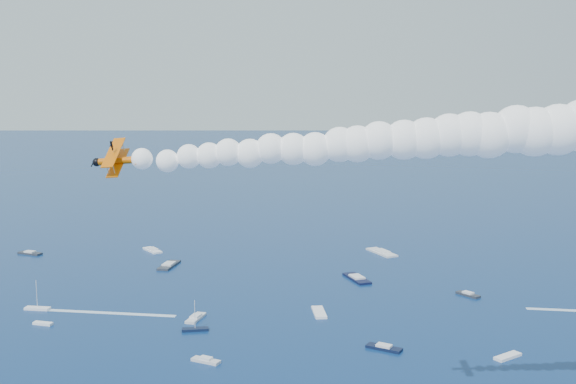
{
  "coord_description": "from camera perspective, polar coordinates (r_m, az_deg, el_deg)",
  "views": [
    {
      "loc": [
        -1.73,
        -87.63,
        64.99
      ],
      "look_at": [
        2.22,
        10.64,
        49.92
      ],
      "focal_mm": 43.99,
      "sensor_mm": 36.0,
      "label": 1
    }
  ],
  "objects": [
    {
      "name": "spectator_boats",
      "position": [
        217.8,
        1.25,
        -8.56
      ],
      "size": [
        224.56,
        157.11,
        0.7
      ],
      "color": "#313642",
      "rests_on": "ground"
    },
    {
      "name": "smoke_trail_trail",
      "position": [
        84.96,
        9.27,
        4.17
      ],
      "size": [
        69.9,
        18.19,
        12.21
      ],
      "primitive_type": null,
      "rotation": [
        0.0,
        0.0,
        3.06
      ],
      "color": "white"
    },
    {
      "name": "boat_wakes",
      "position": [
        193.25,
        -5.17,
        -10.97
      ],
      "size": [
        209.81,
        60.53,
        0.04
      ],
      "color": "white",
      "rests_on": "ground"
    },
    {
      "name": "biplane_lead",
      "position": [
        113.75,
        10.41,
        4.06
      ],
      "size": [
        7.26,
        8.71,
        6.72
      ],
      "primitive_type": null,
      "rotation": [
        -0.23,
        0.07,
        3.12
      ],
      "color": "#E43504"
    },
    {
      "name": "biplane_trail",
      "position": [
        88.09,
        -13.48,
        2.47
      ],
      "size": [
        7.12,
        8.79,
        7.27
      ],
      "primitive_type": null,
      "rotation": [
        -0.42,
        0.07,
        3.06
      ],
      "color": "#D95E04"
    }
  ]
}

